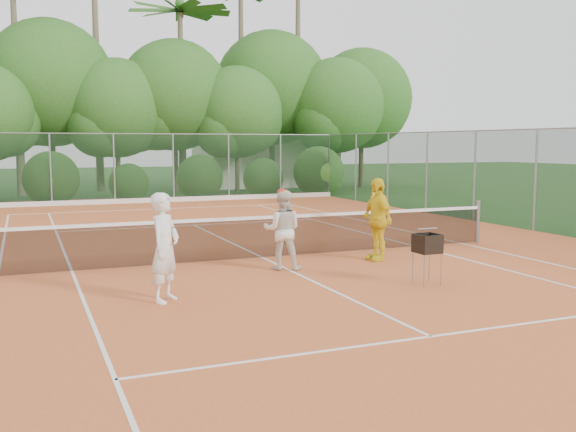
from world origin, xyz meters
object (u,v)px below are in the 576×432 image
object	(u,v)px
player_yellow	(377,219)
player_center_grp	(282,230)
ball_hopper	(427,244)
player_white	(165,247)

from	to	relation	value
player_yellow	player_center_grp	bearing A→B (deg)	-84.98
player_center_grp	ball_hopper	xyz separation A→B (m)	(1.90, -2.34, -0.08)
player_white	ball_hopper	world-z (taller)	player_white
player_yellow	ball_hopper	world-z (taller)	player_yellow
player_center_grp	ball_hopper	distance (m)	3.02
player_center_grp	player_yellow	world-z (taller)	player_yellow
player_center_grp	ball_hopper	size ratio (longest dim) A/B	1.78
player_white	player_center_grp	bearing A→B (deg)	-17.31
player_yellow	ball_hopper	bearing A→B (deg)	-9.24
player_yellow	ball_hopper	size ratio (longest dim) A/B	1.95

